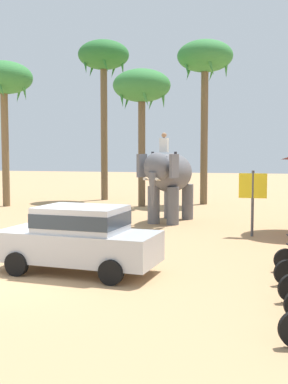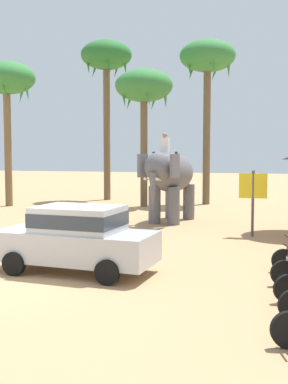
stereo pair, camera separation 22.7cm
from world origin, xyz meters
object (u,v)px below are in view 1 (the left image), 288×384
at_px(car_sedan_foreground, 79,236).
at_px(palm_tree_behind_elephant, 4,82).
at_px(palm_tree_left_of_road, 142,89).
at_px(signboard_yellow, 253,190).
at_px(palm_tree_near_hut, 104,61).
at_px(elephant_with_mahout, 169,177).
at_px(palm_tree_leaning_seaward, 205,62).

height_order(car_sedan_foreground, palm_tree_behind_elephant, palm_tree_behind_elephant).
bearing_deg(palm_tree_behind_elephant, car_sedan_foreground, -54.06).
relative_size(palm_tree_left_of_road, signboard_yellow, 3.18).
bearing_deg(palm_tree_near_hut, palm_tree_left_of_road, -43.74).
distance_m(car_sedan_foreground, palm_tree_behind_elephant, 17.44).
bearing_deg(palm_tree_behind_elephant, elephant_with_mahout, -21.05).
relative_size(palm_tree_behind_elephant, palm_tree_left_of_road, 1.06).
height_order(palm_tree_near_hut, palm_tree_leaning_seaward, palm_tree_near_hut).
xyz_separation_m(elephant_with_mahout, palm_tree_behind_elephant, (-10.12, 3.89, 4.96)).
relative_size(palm_tree_near_hut, palm_tree_leaning_seaward, 1.06).
bearing_deg(elephant_with_mahout, palm_tree_behind_elephant, 158.95).
height_order(car_sedan_foreground, elephant_with_mahout, elephant_with_mahout).
bearing_deg(palm_tree_behind_elephant, palm_tree_near_hut, 49.16).
relative_size(elephant_with_mahout, palm_tree_leaning_seaward, 0.42).
relative_size(car_sedan_foreground, palm_tree_left_of_road, 0.56).
relative_size(elephant_with_mahout, palm_tree_near_hut, 0.40).
distance_m(palm_tree_leaning_seaward, signboard_yellow, 12.74).
bearing_deg(car_sedan_foreground, elephant_with_mahout, 86.87).
height_order(car_sedan_foreground, signboard_yellow, signboard_yellow).
distance_m(car_sedan_foreground, palm_tree_left_of_road, 16.17).
bearing_deg(palm_tree_leaning_seaward, car_sedan_foreground, -93.69).
bearing_deg(signboard_yellow, car_sedan_foreground, -122.53).
xyz_separation_m(palm_tree_left_of_road, signboard_yellow, (6.30, -8.51, -4.84)).
bearing_deg(palm_tree_left_of_road, signboard_yellow, -53.50).
xyz_separation_m(palm_tree_behind_elephant, palm_tree_near_hut, (4.21, 4.87, 1.80)).
xyz_separation_m(car_sedan_foreground, palm_tree_near_hut, (-5.40, 18.12, 7.82)).
bearing_deg(palm_tree_near_hut, car_sedan_foreground, -73.40).
distance_m(palm_tree_near_hut, palm_tree_left_of_road, 5.02).
bearing_deg(palm_tree_leaning_seaward, palm_tree_left_of_road, -148.40).
distance_m(palm_tree_behind_elephant, palm_tree_leaning_seaward, 11.42).
relative_size(palm_tree_left_of_road, palm_tree_leaning_seaward, 0.81).
bearing_deg(palm_tree_leaning_seaward, palm_tree_behind_elephant, -160.68).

